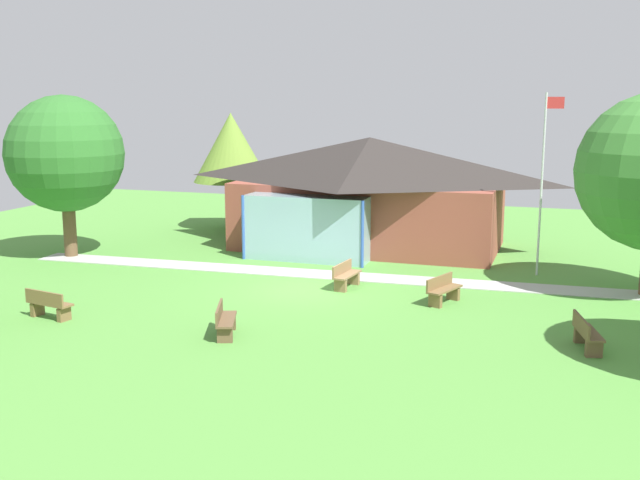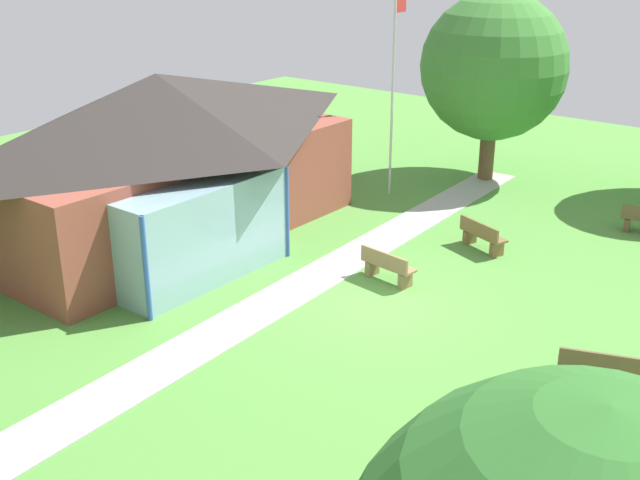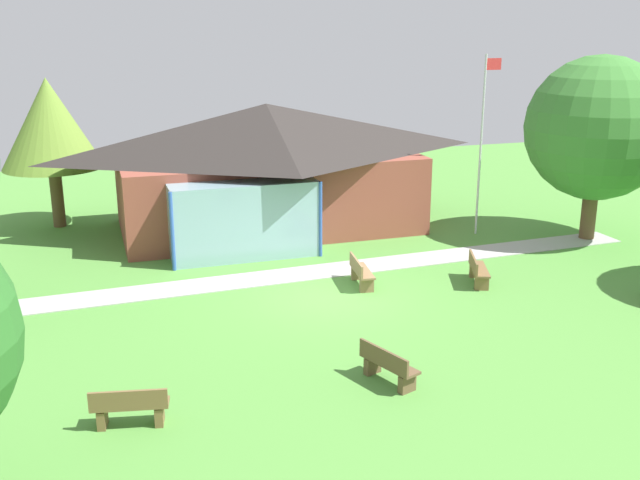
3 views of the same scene
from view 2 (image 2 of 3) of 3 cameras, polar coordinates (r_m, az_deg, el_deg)
The scene contains 8 objects.
ground_plane at distance 18.91m, azimuth 4.38°, elevation -4.68°, with size 44.00×44.00×0.00m, color #54933D.
pavilion at distance 22.85m, azimuth -11.29°, elevation 6.12°, with size 11.74×7.36×4.64m.
footpath at distance 20.05m, azimuth -0.66°, elevation -2.97°, with size 23.12×1.30×0.03m, color #ADADA8.
flagpole at distance 25.93m, azimuth 5.31°, elevation 10.80°, with size 0.64×0.08×6.44m.
bench_rear_near_path at distance 19.95m, azimuth 4.89°, elevation -1.96°, with size 0.62×1.54×0.84m.
bench_mid_right at distance 22.30m, azimuth 11.63°, elevation 0.26°, with size 0.94×1.56×0.84m.
bench_front_center at distance 16.38m, azimuth 19.42°, elevation -8.83°, with size 0.94×1.56×0.84m.
tree_east_hedge at distance 27.97m, azimuth 12.45°, elevation 12.11°, with size 4.99×4.99×6.47m.
Camera 2 is at (-14.14, -9.36, 8.38)m, focal length 44.29 mm.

